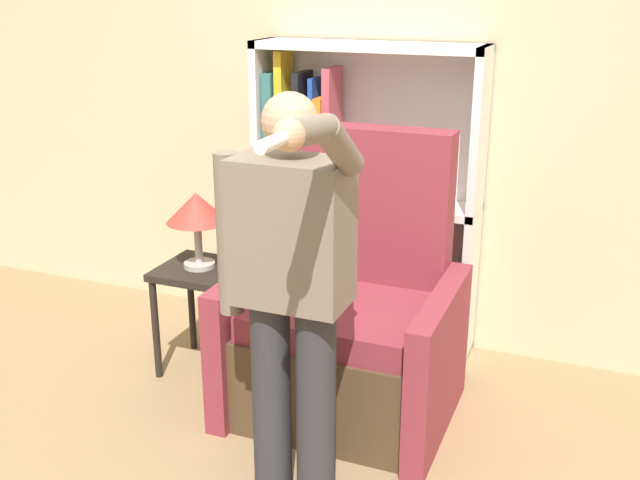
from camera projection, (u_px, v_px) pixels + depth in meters
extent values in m
cube|color=beige|center=(372.00, 84.00, 3.91)|extent=(8.00, 0.06, 2.80)
cube|color=white|center=(267.00, 190.00, 4.14)|extent=(0.04, 0.28, 1.63)
cube|color=white|center=(474.00, 213.00, 3.73)|extent=(0.04, 0.28, 1.63)
cube|color=white|center=(373.00, 195.00, 4.05)|extent=(1.19, 0.01, 1.63)
cube|color=white|center=(362.00, 337.00, 4.20)|extent=(1.19, 0.28, 0.04)
cube|color=white|center=(365.00, 201.00, 3.94)|extent=(1.19, 0.28, 0.04)
cube|color=white|center=(368.00, 46.00, 3.68)|extent=(1.19, 0.28, 0.04)
cube|color=#BC4C56|center=(276.00, 282.00, 4.30)|extent=(0.03, 0.21, 0.47)
cube|color=#238438|center=(284.00, 274.00, 4.27)|extent=(0.05, 0.20, 0.57)
cube|color=orange|center=(291.00, 273.00, 4.24)|extent=(0.04, 0.24, 0.60)
cube|color=white|center=(299.00, 270.00, 4.22)|extent=(0.05, 0.16, 0.65)
cube|color=white|center=(308.00, 283.00, 4.22)|extent=(0.03, 0.24, 0.51)
cube|color=#337070|center=(315.00, 267.00, 4.17)|extent=(0.05, 0.17, 0.72)
cube|color=orange|center=(323.00, 272.00, 4.16)|extent=(0.04, 0.20, 0.68)
cube|color=#BC4C56|center=(330.00, 279.00, 4.16)|extent=(0.04, 0.20, 0.60)
cube|color=#337070|center=(275.00, 131.00, 4.01)|extent=(0.05, 0.20, 0.63)
cube|color=gold|center=(284.00, 122.00, 3.97)|extent=(0.04, 0.16, 0.74)
cube|color=white|center=(293.00, 144.00, 3.99)|extent=(0.05, 0.20, 0.51)
cube|color=black|center=(303.00, 133.00, 3.95)|extent=(0.04, 0.20, 0.64)
cube|color=black|center=(310.00, 147.00, 3.96)|extent=(0.03, 0.19, 0.49)
cube|color=#1E47B2|center=(316.00, 136.00, 3.93)|extent=(0.02, 0.16, 0.61)
cube|color=orange|center=(323.00, 146.00, 3.93)|extent=(0.05, 0.18, 0.51)
cube|color=#BC4C56|center=(332.00, 132.00, 3.89)|extent=(0.04, 0.19, 0.66)
cube|color=#4C3823|center=(342.00, 369.00, 3.44)|extent=(0.79, 0.73, 0.44)
cube|color=maroon|center=(339.00, 317.00, 3.31)|extent=(0.75, 0.61, 0.12)
cube|color=maroon|center=(367.00, 238.00, 3.55)|extent=(0.79, 0.16, 1.07)
cube|color=maroon|center=(254.00, 331.00, 3.56)|extent=(0.10, 0.81, 0.66)
cube|color=maroon|center=(438.00, 365.00, 3.25)|extent=(0.10, 0.81, 0.66)
cylinder|color=#2D2D33|center=(272.00, 396.00, 2.85)|extent=(0.15, 0.15, 0.82)
cylinder|color=#2D2D33|center=(316.00, 406.00, 2.79)|extent=(0.15, 0.15, 0.82)
cube|color=#756656|center=(291.00, 232.00, 2.60)|extent=(0.41, 0.24, 0.52)
sphere|color=tan|center=(290.00, 121.00, 2.47)|extent=(0.19, 0.19, 0.19)
cylinder|color=#756656|center=(229.00, 235.00, 2.70)|extent=(0.09, 0.09, 0.61)
cylinder|color=#756656|center=(339.00, 146.00, 2.31)|extent=(0.09, 0.28, 0.23)
cylinder|color=#756656|center=(308.00, 131.00, 2.07)|extent=(0.08, 0.27, 0.10)
sphere|color=tan|center=(289.00, 135.00, 1.95)|extent=(0.09, 0.09, 0.09)
cylinder|color=white|center=(273.00, 142.00, 1.87)|extent=(0.04, 0.15, 0.04)
cube|color=black|center=(200.00, 270.00, 3.73)|extent=(0.40, 0.40, 0.04)
cylinder|color=black|center=(156.00, 329.00, 3.73)|extent=(0.04, 0.04, 0.53)
cylinder|color=black|center=(215.00, 341.00, 3.61)|extent=(0.04, 0.04, 0.53)
cylinder|color=black|center=(191.00, 304.00, 4.03)|extent=(0.04, 0.04, 0.53)
cylinder|color=black|center=(248.00, 314.00, 3.91)|extent=(0.04, 0.04, 0.53)
cylinder|color=#B7B2A8|center=(200.00, 265.00, 3.72)|extent=(0.15, 0.15, 0.02)
cylinder|color=#B7B2A8|center=(198.00, 242.00, 3.68)|extent=(0.04, 0.04, 0.21)
cone|color=#B2382D|center=(196.00, 207.00, 3.62)|extent=(0.30, 0.30, 0.15)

